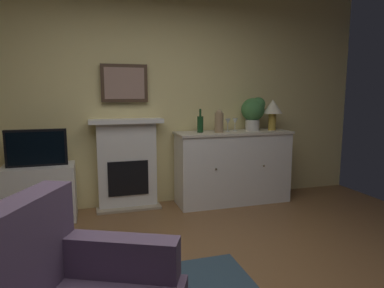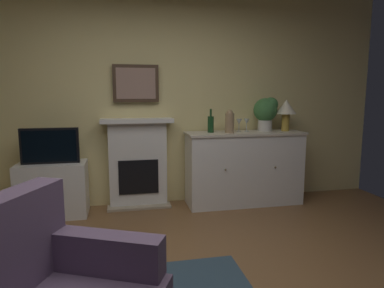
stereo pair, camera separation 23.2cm
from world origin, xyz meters
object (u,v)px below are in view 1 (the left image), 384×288
object	(u,v)px
fireplace_unit	(127,164)
wine_bottle	(200,124)
potted_plant_small	(254,111)
vase_decorative	(219,121)
tv_cabinet	(40,193)
tv_set	(37,148)
framed_picture	(124,83)
wine_glass_center	(235,122)
table_lamp	(273,109)
wine_glass_left	(228,122)
sideboard_cabinet	(233,167)

from	to	relation	value
fireplace_unit	wine_bottle	world-z (taller)	wine_bottle
potted_plant_small	vase_decorative	bearing A→B (deg)	-169.53
tv_cabinet	tv_set	xyz separation A→B (m)	(-0.00, -0.02, 0.51)
framed_picture	vase_decorative	bearing A→B (deg)	-13.83
wine_glass_center	tv_cabinet	bearing A→B (deg)	-179.39
table_lamp	wine_glass_left	xyz separation A→B (m)	(-0.62, 0.02, -0.16)
potted_plant_small	wine_bottle	bearing A→B (deg)	-178.74
vase_decorative	tv_set	size ratio (longest dim) A/B	0.45
framed_picture	table_lamp	xyz separation A→B (m)	(1.87, -0.22, -0.32)
tv_cabinet	potted_plant_small	bearing A→B (deg)	0.67
fireplace_unit	wine_glass_center	size ratio (longest dim) A/B	6.67
tv_cabinet	table_lamp	bearing A→B (deg)	-0.30
framed_picture	sideboard_cabinet	world-z (taller)	framed_picture
wine_glass_center	wine_bottle	bearing A→B (deg)	-178.72
wine_bottle	wine_glass_left	world-z (taller)	wine_bottle
wine_bottle	wine_glass_center	xyz separation A→B (m)	(0.47, 0.01, 0.01)
potted_plant_small	framed_picture	bearing A→B (deg)	173.77
wine_glass_left	tv_set	world-z (taller)	wine_glass_left
wine_glass_center	potted_plant_small	xyz separation A→B (m)	(0.26, 0.01, 0.13)
framed_picture	wine_glass_center	distance (m)	1.45
fireplace_unit	vase_decorative	distance (m)	1.24
table_lamp	wine_bottle	distance (m)	1.00
fireplace_unit	framed_picture	size ratio (longest dim) A/B	2.00
fireplace_unit	vase_decorative	world-z (taller)	vase_decorative
fireplace_unit	wine_bottle	distance (m)	1.02
wine_bottle	potted_plant_small	xyz separation A→B (m)	(0.73, 0.02, 0.15)
tv_set	wine_glass_center	bearing A→B (deg)	1.18
table_lamp	tv_cabinet	size ratio (longest dim) A/B	0.53
sideboard_cabinet	wine_bottle	bearing A→B (deg)	176.15
fireplace_unit	sideboard_cabinet	bearing A→B (deg)	-7.63
framed_picture	sideboard_cabinet	xyz separation A→B (m)	(1.32, -0.22, -1.06)
vase_decorative	framed_picture	bearing A→B (deg)	166.17
fireplace_unit	table_lamp	distance (m)	1.99
sideboard_cabinet	tv_set	bearing A→B (deg)	-179.80
fireplace_unit	vase_decorative	bearing A→B (deg)	-11.60
wine_glass_left	wine_glass_center	world-z (taller)	same
table_lamp	tv_cabinet	world-z (taller)	table_lamp
table_lamp	wine_glass_center	bearing A→B (deg)	175.56
wine_glass_left	wine_glass_center	size ratio (longest dim) A/B	1.00
table_lamp	tv_set	world-z (taller)	table_lamp
vase_decorative	sideboard_cabinet	bearing A→B (deg)	12.97
table_lamp	potted_plant_small	bearing A→B (deg)	169.77
tv_set	wine_bottle	bearing A→B (deg)	1.15
wine_bottle	tv_cabinet	size ratio (longest dim) A/B	0.39
table_lamp	potted_plant_small	world-z (taller)	potted_plant_small
tv_cabinet	potted_plant_small	xyz separation A→B (m)	(2.60, 0.03, 0.87)
fireplace_unit	potted_plant_small	distance (m)	1.75
tv_set	potted_plant_small	distance (m)	2.62
fireplace_unit	sideboard_cabinet	distance (m)	1.34
table_lamp	tv_cabinet	xyz separation A→B (m)	(-2.85, 0.02, -0.89)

